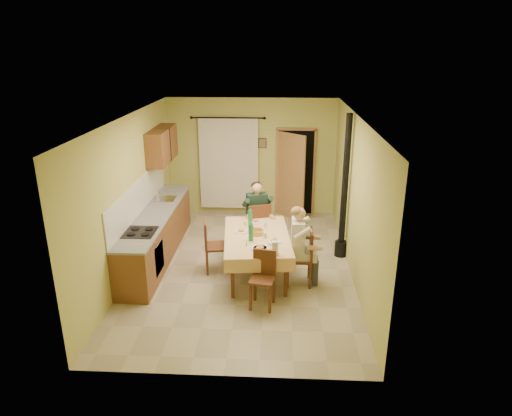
# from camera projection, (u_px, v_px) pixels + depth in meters

# --- Properties ---
(floor) EXTENTS (4.00, 6.00, 0.01)m
(floor) POSITION_uv_depth(u_px,v_px,m) (242.00, 267.00, 8.59)
(floor) COLOR tan
(floor) RESTS_ON ground
(room_shell) EXTENTS (4.04, 6.04, 2.82)m
(room_shell) POSITION_uv_depth(u_px,v_px,m) (241.00, 174.00, 7.97)
(room_shell) COLOR #BFBF62
(room_shell) RESTS_ON ground
(kitchen_run) EXTENTS (0.64, 3.64, 1.56)m
(kitchen_run) POSITION_uv_depth(u_px,v_px,m) (157.00, 233.00, 8.88)
(kitchen_run) COLOR brown
(kitchen_run) RESTS_ON ground
(upper_cabinets) EXTENTS (0.35, 1.40, 0.70)m
(upper_cabinets) POSITION_uv_depth(u_px,v_px,m) (162.00, 145.00, 9.61)
(upper_cabinets) COLOR brown
(upper_cabinets) RESTS_ON room_shell
(curtain) EXTENTS (1.70, 0.07, 2.22)m
(curtain) POSITION_uv_depth(u_px,v_px,m) (229.00, 163.00, 10.91)
(curtain) COLOR black
(curtain) RESTS_ON ground
(doorway) EXTENTS (0.96, 0.61, 2.15)m
(doorway) POSITION_uv_depth(u_px,v_px,m) (293.00, 174.00, 10.85)
(doorway) COLOR black
(doorway) RESTS_ON ground
(dining_table) EXTENTS (1.33, 2.02, 0.76)m
(dining_table) POSITION_uv_depth(u_px,v_px,m) (257.00, 255.00, 8.22)
(dining_table) COLOR #E5B87A
(dining_table) RESTS_ON ground
(tableware) EXTENTS (0.85, 1.58, 0.33)m
(tableware) POSITION_uv_depth(u_px,v_px,m) (258.00, 234.00, 7.97)
(tableware) COLOR white
(tableware) RESTS_ON dining_table
(chair_far) EXTENTS (0.57, 0.57, 1.02)m
(chair_far) POSITION_uv_depth(u_px,v_px,m) (257.00, 236.00, 9.23)
(chair_far) COLOR #542B16
(chair_far) RESTS_ON ground
(chair_near) EXTENTS (0.43, 0.43, 0.92)m
(chair_near) POSITION_uv_depth(u_px,v_px,m) (262.00, 290.00, 7.21)
(chair_near) COLOR #542B16
(chair_near) RESTS_ON ground
(chair_right) EXTENTS (0.44, 0.44, 1.00)m
(chair_right) POSITION_uv_depth(u_px,v_px,m) (300.00, 268.00, 7.92)
(chair_right) COLOR #542B16
(chair_right) RESTS_ON ground
(chair_left) EXTENTS (0.50, 0.50, 0.99)m
(chair_left) POSITION_uv_depth(u_px,v_px,m) (216.00, 256.00, 8.38)
(chair_left) COLOR #542B16
(chair_left) RESTS_ON ground
(man_far) EXTENTS (0.64, 0.57, 1.39)m
(man_far) POSITION_uv_depth(u_px,v_px,m) (257.00, 209.00, 9.04)
(man_far) COLOR #192D23
(man_far) RESTS_ON chair_far
(man_right) EXTENTS (0.47, 0.58, 1.39)m
(man_right) POSITION_uv_depth(u_px,v_px,m) (300.00, 237.00, 7.72)
(man_right) COLOR silver
(man_right) RESTS_ON chair_right
(stove_flue) EXTENTS (0.24, 0.24, 2.80)m
(stove_flue) POSITION_uv_depth(u_px,v_px,m) (343.00, 207.00, 8.71)
(stove_flue) COLOR black
(stove_flue) RESTS_ON ground
(picture_back) EXTENTS (0.19, 0.03, 0.23)m
(picture_back) POSITION_uv_depth(u_px,v_px,m) (262.00, 143.00, 10.77)
(picture_back) COLOR black
(picture_back) RESTS_ON room_shell
(picture_right) EXTENTS (0.03, 0.31, 0.21)m
(picture_right) POSITION_uv_depth(u_px,v_px,m) (346.00, 157.00, 8.99)
(picture_right) COLOR brown
(picture_right) RESTS_ON room_shell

